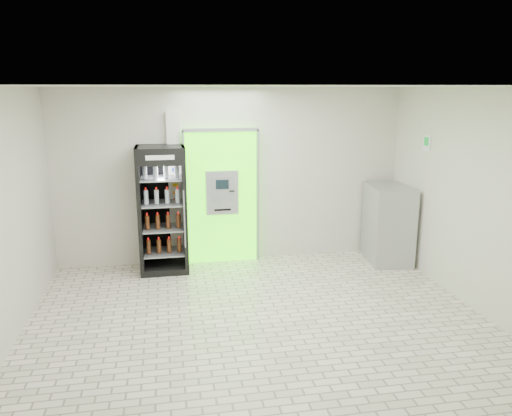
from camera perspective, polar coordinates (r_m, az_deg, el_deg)
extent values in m
plane|color=beige|center=(6.74, 0.32, -12.67)|extent=(6.00, 6.00, 0.00)
plane|color=beige|center=(8.64, -2.75, 3.70)|extent=(6.00, 0.00, 6.00)
plane|color=beige|center=(3.91, 7.23, -8.81)|extent=(6.00, 0.00, 6.00)
plane|color=beige|center=(6.40, -27.09, -1.32)|extent=(0.00, 5.00, 5.00)
plane|color=beige|center=(7.38, 23.88, 0.83)|extent=(0.00, 5.00, 5.00)
plane|color=white|center=(6.04, 0.36, 13.76)|extent=(6.00, 6.00, 0.00)
cube|color=#43FF0A|center=(8.62, -3.98, 1.28)|extent=(1.20, 0.12, 2.30)
cube|color=gray|center=(8.38, -4.05, 8.89)|extent=(1.28, 0.04, 0.06)
cube|color=gray|center=(8.50, -8.15, 1.01)|extent=(0.04, 0.04, 2.30)
cube|color=gray|center=(8.64, 0.23, 1.35)|extent=(0.04, 0.04, 2.30)
cube|color=black|center=(8.74, -3.22, -2.93)|extent=(0.62, 0.01, 0.67)
cube|color=black|center=(8.39, -6.35, 6.66)|extent=(0.22, 0.01, 0.18)
cube|color=#9EA0A5|center=(8.49, -3.90, 1.79)|extent=(0.55, 0.12, 0.75)
cube|color=black|center=(8.39, -3.87, 2.70)|extent=(0.22, 0.01, 0.16)
cube|color=gray|center=(8.45, -3.84, 0.84)|extent=(0.16, 0.01, 0.12)
cube|color=black|center=(8.44, -2.78, 1.94)|extent=(0.09, 0.01, 0.02)
cube|color=black|center=(8.49, -3.82, -0.22)|extent=(0.28, 0.01, 0.03)
cube|color=silver|center=(8.56, -9.21, 2.08)|extent=(0.22, 0.10, 2.60)
cube|color=#193FB2|center=(8.44, -9.29, 4.34)|extent=(0.09, 0.01, 0.06)
cube|color=red|center=(8.46, -9.26, 3.47)|extent=(0.09, 0.01, 0.06)
cube|color=yellow|center=(8.48, -9.22, 2.60)|extent=(0.09, 0.01, 0.06)
cube|color=orange|center=(8.51, -9.19, 1.74)|extent=(0.09, 0.01, 0.06)
cube|color=red|center=(8.54, -9.16, 0.89)|extent=(0.09, 0.01, 0.06)
cube|color=black|center=(8.31, -10.64, -0.18)|extent=(0.78, 0.71, 2.08)
cube|color=black|center=(8.62, -10.64, 0.33)|extent=(0.78, 0.05, 2.08)
cube|color=red|center=(7.79, -10.92, 5.68)|extent=(0.76, 0.01, 0.25)
cube|color=white|center=(7.79, -10.92, 5.67)|extent=(0.44, 0.01, 0.07)
cube|color=black|center=(8.59, -10.35, -6.58)|extent=(0.78, 0.71, 0.10)
cylinder|color=gray|center=(7.97, -8.18, -1.28)|extent=(0.02, 0.02, 0.93)
cube|color=gray|center=(8.51, -10.42, -4.94)|extent=(0.66, 0.60, 0.02)
cube|color=gray|center=(8.38, -10.54, -2.25)|extent=(0.66, 0.60, 0.02)
cube|color=gray|center=(8.28, -10.67, 0.52)|extent=(0.66, 0.60, 0.02)
cube|color=gray|center=(8.20, -10.79, 3.35)|extent=(0.66, 0.60, 0.02)
cube|color=#9EA0A5|center=(9.00, 14.85, -1.76)|extent=(0.79, 1.08, 1.34)
cube|color=gray|center=(8.85, 12.90, -1.46)|extent=(0.13, 0.98, 0.01)
cube|color=white|center=(8.45, 18.94, 7.01)|extent=(0.02, 0.22, 0.26)
cube|color=#0D942E|center=(8.45, 18.88, 7.22)|extent=(0.00, 0.14, 0.14)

